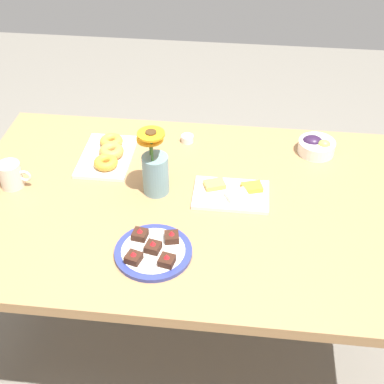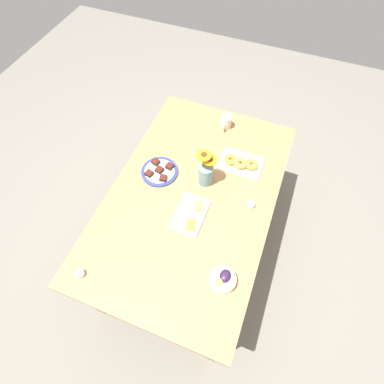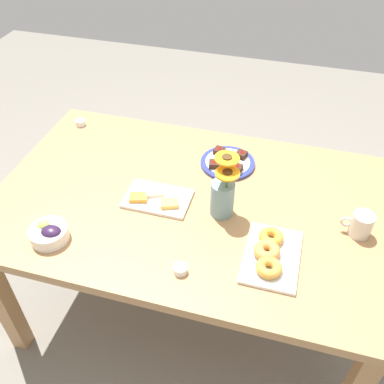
{
  "view_description": "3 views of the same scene",
  "coord_description": "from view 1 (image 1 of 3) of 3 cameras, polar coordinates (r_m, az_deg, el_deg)",
  "views": [
    {
      "loc": [
        0.16,
        -1.39,
        1.93
      ],
      "look_at": [
        0.0,
        0.0,
        0.78
      ],
      "focal_mm": 50.0,
      "sensor_mm": 36.0,
      "label": 1
    },
    {
      "loc": [
        0.92,
        0.36,
        2.33
      ],
      "look_at": [
        0.0,
        0.0,
        0.78
      ],
      "focal_mm": 28.0,
      "sensor_mm": 36.0,
      "label": 2
    },
    {
      "loc": [
        -0.34,
        1.21,
        1.91
      ],
      "look_at": [
        0.0,
        0.0,
        0.78
      ],
      "focal_mm": 40.0,
      "sensor_mm": 36.0,
      "label": 3
    }
  ],
  "objects": [
    {
      "name": "dining_table",
      "position": [
        1.89,
        0.0,
        -2.94
      ],
      "size": [
        1.6,
        1.0,
        0.74
      ],
      "color": "#A87A4C",
      "rests_on": "ground_plane"
    },
    {
      "name": "cheese_platter",
      "position": [
        1.85,
        4.26,
        -0.15
      ],
      "size": [
        0.26,
        0.17,
        0.03
      ],
      "color": "white",
      "rests_on": "dining_table"
    },
    {
      "name": "flower_vase",
      "position": [
        1.82,
        -3.96,
        2.33
      ],
      "size": [
        0.11,
        0.12,
        0.26
      ],
      "color": "#6B939E",
      "rests_on": "dining_table"
    },
    {
      "name": "ground_plane",
      "position": [
        2.38,
        0.0,
        -14.68
      ],
      "size": [
        6.0,
        6.0,
        0.0
      ],
      "primitive_type": "plane",
      "color": "slate"
    },
    {
      "name": "croissant_platter",
      "position": [
        2.05,
        -8.9,
        4.05
      ],
      "size": [
        0.19,
        0.28,
        0.05
      ],
      "color": "white",
      "rests_on": "dining_table"
    },
    {
      "name": "dessert_plate",
      "position": [
        1.65,
        -4.15,
        -6.31
      ],
      "size": [
        0.24,
        0.24,
        0.05
      ],
      "color": "navy",
      "rests_on": "dining_table"
    },
    {
      "name": "coffee_mug",
      "position": [
        1.97,
        -18.74,
        1.75
      ],
      "size": [
        0.11,
        0.08,
        0.09
      ],
      "color": "beige",
      "rests_on": "dining_table"
    },
    {
      "name": "grape_bowl",
      "position": [
        2.1,
        13.11,
        4.81
      ],
      "size": [
        0.14,
        0.14,
        0.07
      ],
      "color": "white",
      "rests_on": "dining_table"
    },
    {
      "name": "jam_cup_honey",
      "position": [
        2.12,
        -0.5,
        5.73
      ],
      "size": [
        0.05,
        0.05,
        0.03
      ],
      "color": "white",
      "rests_on": "dining_table"
    }
  ]
}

